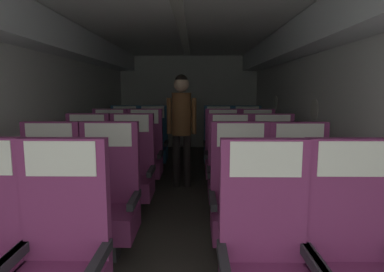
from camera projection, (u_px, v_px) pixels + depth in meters
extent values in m
cube|color=#3D3833|center=(182.00, 201.00, 4.23)|extent=(3.61, 8.34, 0.02)
cube|color=silver|center=(46.00, 113.00, 4.09)|extent=(0.08, 7.94, 2.27)
cube|color=silver|center=(318.00, 113.00, 4.04)|extent=(0.08, 7.94, 2.27)
cube|color=silver|center=(181.00, 19.00, 3.90)|extent=(3.49, 7.94, 0.06)
cube|color=silver|center=(189.00, 102.00, 8.01)|extent=(3.49, 0.06, 2.27)
cube|color=silver|center=(60.00, 38.00, 3.95)|extent=(0.38, 7.62, 0.36)
cube|color=silver|center=(303.00, 37.00, 3.92)|extent=(0.38, 7.62, 0.36)
cube|color=white|center=(181.00, 22.00, 3.91)|extent=(0.12, 7.14, 0.02)
cylinder|color=white|center=(314.00, 109.00, 4.04)|extent=(0.01, 0.26, 0.26)
cylinder|color=white|center=(276.00, 103.00, 6.00)|extent=(0.01, 0.26, 0.26)
cube|color=#28282D|center=(11.00, 258.00, 1.75)|extent=(0.05, 0.40, 0.06)
cube|color=#7A2D60|center=(66.00, 199.00, 1.89)|extent=(0.50, 0.08, 0.72)
cube|color=#28282D|center=(99.00, 260.00, 1.73)|extent=(0.05, 0.40, 0.06)
cube|color=#28282D|center=(10.00, 260.00, 1.74)|extent=(0.05, 0.40, 0.06)
cube|color=silver|center=(60.00, 159.00, 1.81)|extent=(0.40, 0.01, 0.20)
cube|color=#7A2D60|center=(347.00, 200.00, 1.88)|extent=(0.50, 0.08, 0.72)
cube|color=#28282D|center=(315.00, 261.00, 1.73)|extent=(0.05, 0.40, 0.06)
cube|color=silver|center=(354.00, 159.00, 1.80)|extent=(0.40, 0.01, 0.20)
cube|color=#7A2D60|center=(263.00, 200.00, 1.87)|extent=(0.50, 0.08, 0.72)
cube|color=#28282D|center=(314.00, 262.00, 1.71)|extent=(0.05, 0.40, 0.06)
cube|color=#28282D|center=(224.00, 262.00, 1.72)|extent=(0.05, 0.40, 0.06)
cube|color=silver|center=(266.00, 159.00, 1.79)|extent=(0.40, 0.01, 0.20)
cube|color=#38383D|center=(48.00, 247.00, 2.74)|extent=(0.18, 0.17, 0.22)
cube|color=#7A2D60|center=(46.00, 222.00, 2.71)|extent=(0.50, 0.47, 0.22)
cube|color=#7A2D60|center=(53.00, 163.00, 2.84)|extent=(0.50, 0.08, 0.72)
cube|color=#28282D|center=(73.00, 200.00, 2.68)|extent=(0.05, 0.40, 0.06)
cube|color=#28282D|center=(16.00, 200.00, 2.69)|extent=(0.05, 0.40, 0.06)
cube|color=silver|center=(49.00, 135.00, 2.76)|extent=(0.40, 0.01, 0.20)
cube|color=#38383D|center=(108.00, 246.00, 2.75)|extent=(0.18, 0.17, 0.22)
cube|color=#7A2D60|center=(107.00, 222.00, 2.72)|extent=(0.50, 0.47, 0.22)
cube|color=#7A2D60|center=(111.00, 162.00, 2.84)|extent=(0.50, 0.08, 0.72)
cube|color=#28282D|center=(134.00, 200.00, 2.69)|extent=(0.05, 0.40, 0.06)
cube|color=#28282D|center=(77.00, 199.00, 2.70)|extent=(0.05, 0.40, 0.06)
cube|color=silver|center=(108.00, 135.00, 2.76)|extent=(0.40, 0.01, 0.20)
cube|color=#38383D|center=(300.00, 248.00, 2.71)|extent=(0.18, 0.17, 0.22)
cube|color=#7A2D60|center=(301.00, 224.00, 2.68)|extent=(0.50, 0.47, 0.22)
cube|color=#7A2D60|center=(297.00, 163.00, 2.81)|extent=(0.50, 0.08, 0.72)
cube|color=#28282D|center=(332.00, 201.00, 2.65)|extent=(0.05, 0.40, 0.06)
cube|color=#28282D|center=(273.00, 201.00, 2.66)|extent=(0.05, 0.40, 0.06)
cube|color=silver|center=(300.00, 135.00, 2.73)|extent=(0.40, 0.01, 0.20)
cube|color=#38383D|center=(240.00, 247.00, 2.74)|extent=(0.18, 0.17, 0.22)
cube|color=#7A2D60|center=(241.00, 223.00, 2.71)|extent=(0.50, 0.47, 0.22)
cube|color=#7A2D60|center=(239.00, 163.00, 2.83)|extent=(0.50, 0.08, 0.72)
cube|color=#28282D|center=(270.00, 200.00, 2.68)|extent=(0.05, 0.40, 0.06)
cube|color=#28282D|center=(213.00, 200.00, 2.68)|extent=(0.05, 0.40, 0.06)
cube|color=silver|center=(240.00, 135.00, 2.75)|extent=(0.40, 0.01, 0.20)
cube|color=#38383D|center=(86.00, 206.00, 3.71)|extent=(0.18, 0.17, 0.22)
cube|color=#7A2D60|center=(86.00, 188.00, 3.68)|extent=(0.50, 0.47, 0.22)
cube|color=#7A2D60|center=(89.00, 144.00, 3.81)|extent=(0.50, 0.08, 0.72)
cube|color=#28282D|center=(106.00, 171.00, 3.65)|extent=(0.05, 0.40, 0.06)
cube|color=#28282D|center=(64.00, 171.00, 3.66)|extent=(0.05, 0.40, 0.06)
cube|color=silver|center=(87.00, 123.00, 3.73)|extent=(0.40, 0.01, 0.20)
cube|color=#38383D|center=(131.00, 206.00, 3.71)|extent=(0.18, 0.17, 0.22)
cube|color=#7A2D60|center=(131.00, 188.00, 3.68)|extent=(0.50, 0.47, 0.22)
cube|color=#7A2D60|center=(133.00, 144.00, 3.80)|extent=(0.50, 0.08, 0.72)
cube|color=#28282D|center=(151.00, 171.00, 3.65)|extent=(0.05, 0.40, 0.06)
cube|color=#28282D|center=(109.00, 171.00, 3.65)|extent=(0.05, 0.40, 0.06)
cube|color=silver|center=(131.00, 123.00, 3.72)|extent=(0.40, 0.01, 0.20)
cube|color=#38383D|center=(273.00, 207.00, 3.68)|extent=(0.18, 0.17, 0.22)
cube|color=#7A2D60|center=(273.00, 189.00, 3.65)|extent=(0.50, 0.47, 0.22)
cube|color=#7A2D60|center=(271.00, 145.00, 3.77)|extent=(0.50, 0.08, 0.72)
cube|color=#28282D|center=(296.00, 172.00, 3.61)|extent=(0.05, 0.40, 0.06)
cube|color=#28282D|center=(253.00, 171.00, 3.62)|extent=(0.05, 0.40, 0.06)
cube|color=silver|center=(273.00, 124.00, 3.69)|extent=(0.40, 0.01, 0.20)
cube|color=#38383D|center=(230.00, 207.00, 3.67)|extent=(0.18, 0.17, 0.22)
cube|color=#7A2D60|center=(230.00, 189.00, 3.64)|extent=(0.50, 0.47, 0.22)
cube|color=#7A2D60|center=(229.00, 145.00, 3.76)|extent=(0.50, 0.08, 0.72)
cube|color=#28282D|center=(252.00, 172.00, 3.61)|extent=(0.05, 0.40, 0.06)
cube|color=#28282D|center=(209.00, 171.00, 3.62)|extent=(0.05, 0.40, 0.06)
cube|color=silver|center=(230.00, 124.00, 3.68)|extent=(0.40, 0.01, 0.20)
cube|color=#38383D|center=(109.00, 183.00, 4.64)|extent=(0.18, 0.17, 0.22)
cube|color=#7A2D60|center=(109.00, 168.00, 4.61)|extent=(0.50, 0.47, 0.22)
cube|color=#7A2D60|center=(111.00, 133.00, 4.74)|extent=(0.50, 0.08, 0.72)
cube|color=#28282D|center=(125.00, 154.00, 4.58)|extent=(0.05, 0.40, 0.06)
cube|color=#28282D|center=(91.00, 154.00, 4.59)|extent=(0.05, 0.40, 0.06)
cube|color=silver|center=(109.00, 117.00, 4.65)|extent=(0.40, 0.01, 0.20)
cube|color=#38383D|center=(144.00, 182.00, 4.64)|extent=(0.18, 0.17, 0.22)
cube|color=#7A2D60|center=(144.00, 168.00, 4.61)|extent=(0.50, 0.47, 0.22)
cube|color=#7A2D60|center=(145.00, 133.00, 4.74)|extent=(0.50, 0.08, 0.72)
cube|color=#28282D|center=(160.00, 154.00, 4.58)|extent=(0.05, 0.40, 0.06)
cube|color=#28282D|center=(127.00, 154.00, 4.59)|extent=(0.05, 0.40, 0.06)
cube|color=silver|center=(145.00, 117.00, 4.66)|extent=(0.40, 0.01, 0.20)
cube|color=#38383D|center=(258.00, 183.00, 4.61)|extent=(0.18, 0.17, 0.22)
cube|color=#7A2D60|center=(258.00, 168.00, 4.58)|extent=(0.50, 0.47, 0.22)
cube|color=#7A2D60|center=(257.00, 134.00, 4.71)|extent=(0.50, 0.08, 0.72)
cube|color=#28282D|center=(275.00, 155.00, 4.55)|extent=(0.05, 0.40, 0.06)
cube|color=#28282D|center=(242.00, 155.00, 4.56)|extent=(0.05, 0.40, 0.06)
cube|color=silver|center=(258.00, 117.00, 4.63)|extent=(0.40, 0.01, 0.20)
cube|color=#38383D|center=(223.00, 183.00, 4.63)|extent=(0.18, 0.17, 0.22)
cube|color=#7A2D60|center=(223.00, 168.00, 4.60)|extent=(0.50, 0.47, 0.22)
cube|color=#7A2D60|center=(222.00, 134.00, 4.73)|extent=(0.50, 0.08, 0.72)
cube|color=#28282D|center=(240.00, 154.00, 4.57)|extent=(0.05, 0.40, 0.06)
cube|color=#28282D|center=(206.00, 154.00, 4.58)|extent=(0.05, 0.40, 0.06)
cube|color=silver|center=(223.00, 117.00, 4.65)|extent=(0.40, 0.01, 0.20)
cube|color=#38383D|center=(124.00, 166.00, 5.62)|extent=(0.18, 0.17, 0.22)
cube|color=navy|center=(124.00, 154.00, 5.59)|extent=(0.50, 0.47, 0.22)
cube|color=navy|center=(126.00, 126.00, 5.71)|extent=(0.50, 0.08, 0.72)
cube|color=#28282D|center=(138.00, 143.00, 5.56)|extent=(0.05, 0.40, 0.06)
cube|color=#28282D|center=(110.00, 143.00, 5.56)|extent=(0.05, 0.40, 0.06)
cube|color=silver|center=(125.00, 112.00, 5.63)|extent=(0.40, 0.01, 0.20)
cube|color=#38383D|center=(153.00, 167.00, 5.61)|extent=(0.18, 0.17, 0.22)
cube|color=navy|center=(152.00, 154.00, 5.58)|extent=(0.50, 0.47, 0.22)
cube|color=navy|center=(153.00, 126.00, 5.70)|extent=(0.50, 0.08, 0.72)
cube|color=#28282D|center=(166.00, 143.00, 5.54)|extent=(0.05, 0.40, 0.06)
cube|color=#28282D|center=(138.00, 143.00, 5.55)|extent=(0.05, 0.40, 0.06)
cube|color=silver|center=(153.00, 112.00, 5.62)|extent=(0.40, 0.01, 0.20)
cube|color=#38383D|center=(247.00, 167.00, 5.57)|extent=(0.18, 0.17, 0.22)
cube|color=navy|center=(247.00, 155.00, 5.54)|extent=(0.50, 0.47, 0.22)
cube|color=navy|center=(246.00, 126.00, 5.66)|extent=(0.50, 0.08, 0.72)
cube|color=#28282D|center=(262.00, 143.00, 5.51)|extent=(0.05, 0.40, 0.06)
cube|color=#28282D|center=(234.00, 143.00, 5.51)|extent=(0.05, 0.40, 0.06)
cube|color=silver|center=(247.00, 112.00, 5.58)|extent=(0.40, 0.01, 0.20)
cube|color=#38383D|center=(218.00, 167.00, 5.58)|extent=(0.18, 0.17, 0.22)
cube|color=navy|center=(219.00, 155.00, 5.55)|extent=(0.50, 0.47, 0.22)
cube|color=navy|center=(218.00, 126.00, 5.67)|extent=(0.50, 0.08, 0.72)
cube|color=#28282D|center=(233.00, 143.00, 5.52)|extent=(0.05, 0.40, 0.06)
cube|color=#28282D|center=(205.00, 143.00, 5.53)|extent=(0.05, 0.40, 0.06)
cube|color=silver|center=(219.00, 112.00, 5.59)|extent=(0.40, 0.01, 0.20)
cylinder|color=black|center=(176.00, 161.00, 4.77)|extent=(0.11, 0.11, 0.78)
cylinder|color=black|center=(187.00, 161.00, 4.77)|extent=(0.11, 0.11, 0.78)
cylinder|color=brown|center=(182.00, 114.00, 4.67)|extent=(0.28, 0.28, 0.61)
cylinder|color=brown|center=(169.00, 116.00, 4.68)|extent=(0.07, 0.07, 0.52)
cylinder|color=brown|center=(194.00, 116.00, 4.67)|extent=(0.07, 0.07, 0.52)
sphere|color=tan|center=(181.00, 84.00, 4.61)|extent=(0.22, 0.22, 0.22)
sphere|color=black|center=(181.00, 81.00, 4.60)|extent=(0.19, 0.19, 0.19)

